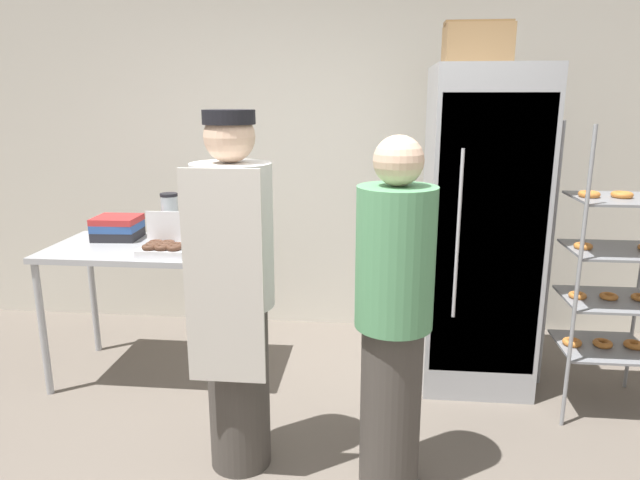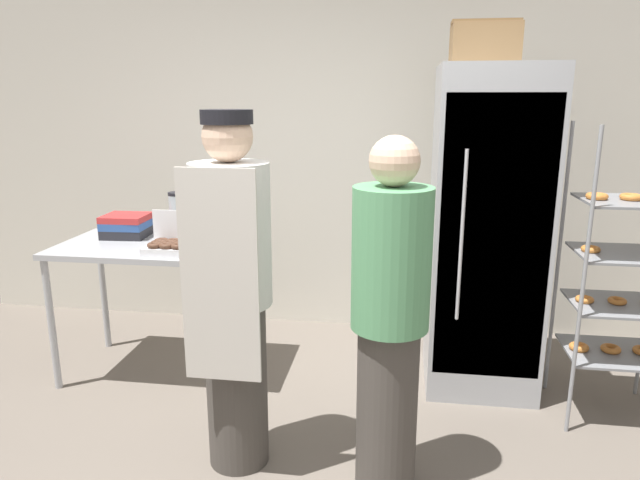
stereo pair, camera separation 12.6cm
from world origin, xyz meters
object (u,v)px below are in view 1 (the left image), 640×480
object	(u,v)px
refrigerator	(480,231)
donut_box	(165,247)
binder_stack	(118,228)
cardboard_storage_box	(477,44)
person_baker	(235,292)
baking_rack	(612,274)
person_customer	(393,317)
blender_pitcher	(170,218)

from	to	relation	value
refrigerator	donut_box	world-z (taller)	refrigerator
refrigerator	binder_stack	distance (m)	2.35
cardboard_storage_box	person_baker	world-z (taller)	cardboard_storage_box
refrigerator	baking_rack	bearing A→B (deg)	-23.20
donut_box	person_customer	world-z (taller)	person_customer
donut_box	binder_stack	distance (m)	0.59
baking_rack	binder_stack	xyz separation A→B (m)	(-3.05, 0.28, 0.14)
refrigerator	person_baker	bearing A→B (deg)	-140.87
donut_box	binder_stack	bearing A→B (deg)	141.03
baking_rack	blender_pitcher	bearing A→B (deg)	172.29
refrigerator	person_baker	distance (m)	1.68
person_customer	person_baker	bearing A→B (deg)	174.81
donut_box	person_baker	size ratio (longest dim) A/B	0.17
baking_rack	binder_stack	distance (m)	3.07
donut_box	binder_stack	world-z (taller)	donut_box
refrigerator	binder_stack	bearing A→B (deg)	-179.56
binder_stack	cardboard_storage_box	xyz separation A→B (m)	(2.28, 0.12, 1.15)
binder_stack	person_baker	size ratio (longest dim) A/B	0.17
donut_box	person_baker	distance (m)	0.89
donut_box	person_customer	bearing A→B (deg)	-28.86
person_baker	person_customer	distance (m)	0.75
donut_box	cardboard_storage_box	distance (m)	2.22
refrigerator	donut_box	size ratio (longest dim) A/B	6.74
binder_stack	person_customer	world-z (taller)	person_customer
donut_box	person_baker	bearing A→B (deg)	-48.49
refrigerator	binder_stack	xyz separation A→B (m)	(-2.35, -0.02, -0.03)
baking_rack	person_customer	size ratio (longest dim) A/B	1.01
refrigerator	person_baker	xyz separation A→B (m)	(-1.30, -1.06, -0.08)
cardboard_storage_box	person_baker	xyz separation A→B (m)	(-1.23, -1.16, -1.20)
binder_stack	refrigerator	bearing A→B (deg)	0.44
blender_pitcher	binder_stack	distance (m)	0.35
baking_rack	binder_stack	bearing A→B (deg)	174.73
blender_pitcher	cardboard_storage_box	bearing A→B (deg)	1.09
refrigerator	baking_rack	size ratio (longest dim) A/B	1.19
person_customer	cardboard_storage_box	bearing A→B (deg)	68.44
baking_rack	binder_stack	size ratio (longest dim) A/B	5.62
blender_pitcher	person_baker	xyz separation A→B (m)	(0.72, -1.13, -0.11)
cardboard_storage_box	baking_rack	bearing A→B (deg)	-27.73
baking_rack	person_customer	world-z (taller)	baking_rack
binder_stack	person_baker	distance (m)	1.48
refrigerator	donut_box	bearing A→B (deg)	-168.32
baking_rack	cardboard_storage_box	distance (m)	1.55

